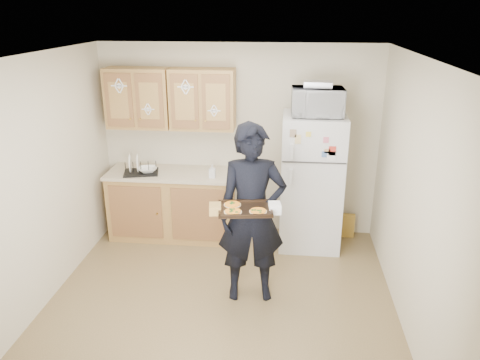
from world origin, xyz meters
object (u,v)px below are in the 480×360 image
microwave (317,102)px  dish_rack (141,167)px  refrigerator (311,182)px  person (252,215)px  baking_tray (245,209)px

microwave → dish_rack: microwave is taller
refrigerator → person: size_ratio=0.91×
microwave → dish_rack: 2.35m
person → baking_tray: bearing=-106.6°
person → dish_rack: (-1.52, 1.21, 0.05)m
refrigerator → person: (-0.64, -1.25, 0.09)m
dish_rack → person: bearing=-38.6°
refrigerator → person: bearing=-117.3°
baking_tray → microwave: 1.81m
baking_tray → dish_rack: bearing=126.1°
refrigerator → dish_rack: (-2.17, -0.03, 0.14)m
refrigerator → microwave: 1.02m
refrigerator → microwave: size_ratio=2.85×
baking_tray → microwave: size_ratio=0.83×
person → dish_rack: 1.95m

